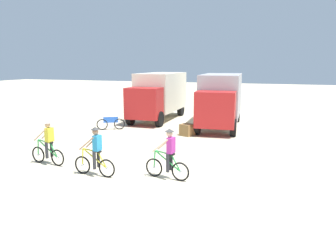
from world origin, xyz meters
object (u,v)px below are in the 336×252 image
at_px(box_truck_grey_hauler, 220,98).
at_px(cyclist_orange_shirt, 48,144).
at_px(supply_crate, 187,130).
at_px(cyclist_cowboy_hat, 95,153).
at_px(cyclist_near_camera, 168,156).
at_px(box_truck_cream_rv, 159,94).
at_px(bicycle_spare, 111,123).

height_order(box_truck_grey_hauler, cyclist_orange_shirt, box_truck_grey_hauler).
relative_size(box_truck_grey_hauler, supply_crate, 10.28).
relative_size(cyclist_orange_shirt, cyclist_cowboy_hat, 1.00).
bearing_deg(supply_crate, box_truck_grey_hauler, 70.15).
height_order(cyclist_orange_shirt, cyclist_near_camera, same).
relative_size(box_truck_cream_rv, bicycle_spare, 4.44).
distance_m(box_truck_grey_hauler, bicycle_spare, 7.10).
distance_m(box_truck_cream_rv, bicycle_spare, 5.06).
xyz_separation_m(box_truck_cream_rv, cyclist_near_camera, (5.01, -11.93, -1.03)).
height_order(box_truck_cream_rv, cyclist_near_camera, box_truck_cream_rv).
bearing_deg(cyclist_near_camera, cyclist_cowboy_hat, -167.58).
bearing_deg(box_truck_cream_rv, bicycle_spare, -106.43).
distance_m(cyclist_orange_shirt, cyclist_cowboy_hat, 2.61).
distance_m(box_truck_grey_hauler, supply_crate, 3.86).
relative_size(cyclist_near_camera, supply_crate, 2.69).
relative_size(box_truck_cream_rv, cyclist_cowboy_hat, 3.74).
distance_m(box_truck_grey_hauler, cyclist_cowboy_hat, 11.42).
xyz_separation_m(box_truck_cream_rv, cyclist_orange_shirt, (-0.13, -11.92, -1.03)).
xyz_separation_m(cyclist_orange_shirt, cyclist_near_camera, (5.14, -0.01, 0.00)).
distance_m(bicycle_spare, supply_crate, 4.93).
bearing_deg(box_truck_cream_rv, box_truck_grey_hauler, -16.13).
relative_size(box_truck_cream_rv, supply_crate, 10.08).
relative_size(box_truck_cream_rv, box_truck_grey_hauler, 0.98).
bearing_deg(bicycle_spare, cyclist_cowboy_hat, -64.28).
distance_m(cyclist_near_camera, supply_crate, 7.40).
height_order(box_truck_grey_hauler, bicycle_spare, box_truck_grey_hauler).
height_order(box_truck_cream_rv, cyclist_orange_shirt, box_truck_cream_rv).
relative_size(cyclist_orange_shirt, supply_crate, 2.69).
bearing_deg(cyclist_near_camera, cyclist_orange_shirt, 179.90).
distance_m(cyclist_orange_shirt, cyclist_near_camera, 5.14).
height_order(cyclist_orange_shirt, supply_crate, cyclist_orange_shirt).
relative_size(cyclist_cowboy_hat, supply_crate, 2.69).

